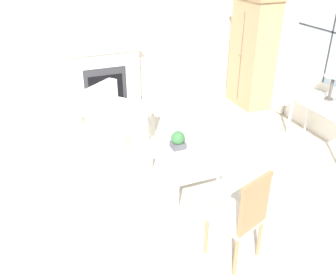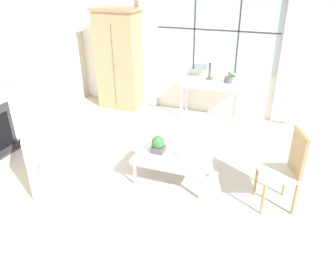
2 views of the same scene
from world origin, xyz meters
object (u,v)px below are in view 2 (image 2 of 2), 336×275
Objects in this scene: console_table at (213,85)px; potted_orchid at (229,74)px; potted_plant_small at (158,144)px; coffee_table at (173,159)px; pillar_candle at (180,154)px; armchair_upholstered at (60,162)px; table_lamp at (211,57)px; side_chair_wooden at (287,166)px; armoire at (119,59)px.

potted_orchid reaches higher than console_table.
potted_orchid is 2.43m from potted_plant_small.
coffee_table is at bearing -96.56° from potted_orchid.
pillar_candle is (0.34, -0.03, -0.07)m from potted_plant_small.
potted_orchid is at bearing 58.16° from armchair_upholstered.
table_lamp is 2.57m from pillar_candle.
table_lamp is at bearing 95.11° from pillar_candle.
armchair_upholstered is 1.70m from pillar_candle.
potted_orchid is 2.70m from side_chair_wooden.
table_lamp is 0.48m from potted_orchid.
armoire reaches higher than pillar_candle.
coffee_table is at bearing -87.23° from table_lamp.
armchair_upholstered reaches higher than potted_plant_small.
side_chair_wooden is at bearing -63.61° from potted_orchid.
side_chair_wooden is (1.19, -2.40, -0.36)m from potted_orchid.
pillar_candle is at bearing -94.19° from potted_orchid.
side_chair_wooden is at bearing -34.35° from armoire.
side_chair_wooden is at bearing -57.38° from table_lamp.
armoire is 2.98m from potted_plant_small.
side_chair_wooden reaches higher than potted_plant_small.
table_lamp is at bearing 2.49° from armoire.
armchair_upholstered is at bearing -121.84° from potted_orchid.
armchair_upholstered is at bearing -79.69° from armoire.
table_lamp reaches higher than pillar_candle.
pillar_candle is (1.61, 0.50, 0.17)m from armchair_upholstered.
potted_plant_small is (1.79, -2.33, -0.50)m from armoire.
table_lamp reaches higher than console_table.
console_table is at bearing 121.65° from side_chair_wooden.
armchair_upholstered is 3.03m from side_chair_wooden.
coffee_table is at bearing 18.21° from armchair_upholstered.
console_table is 0.40m from potted_orchid.
coffee_table is (1.51, 0.50, 0.08)m from armchair_upholstered.
coffee_table is at bearing 179.13° from side_chair_wooden.
console_table reaches higher than coffee_table.
armchair_upholstered is 10.51× the size of pillar_candle.
table_lamp is 2.60m from coffee_table.
side_chair_wooden reaches higher than armchair_upholstered.
armoire reaches higher than armchair_upholstered.
side_chair_wooden is 1.70m from potted_plant_small.
table_lamp is at bearing 149.71° from console_table.
armoire is 1.64× the size of console_table.
potted_plant_small reaches higher than pillar_candle.
armoire is 2.03m from console_table.
table_lamp is 3.39m from armchair_upholstered.
armoire reaches higher than potted_orchid.
armchair_upholstered is 1.19× the size of coffee_table.
console_table is at bearing 84.87° from potted_plant_small.
table_lamp is 3.00m from side_chair_wooden.
coffee_table is 8.84× the size of pillar_candle.
armoire is at bearing -179.13° from console_table.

